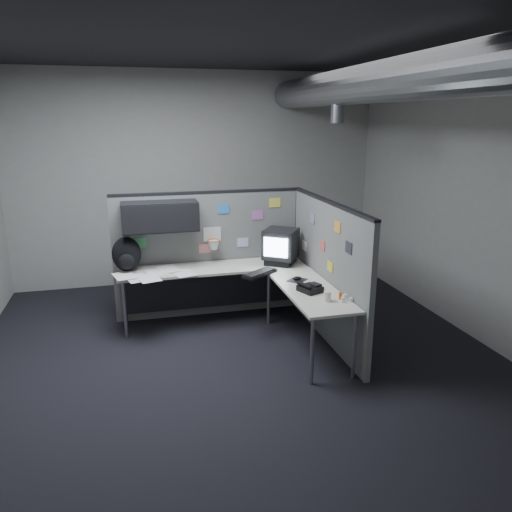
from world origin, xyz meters
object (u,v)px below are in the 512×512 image
object	(u,v)px
desk	(237,281)
phone	(310,288)
keyboard	(260,273)
monitor	(281,246)
backpack	(127,255)

from	to	relation	value
desk	phone	world-z (taller)	phone
keyboard	phone	bearing A→B (deg)	-54.18
monitor	phone	distance (m)	1.11
desk	backpack	size ratio (longest dim) A/B	5.52
desk	phone	bearing A→B (deg)	-55.26
desk	keyboard	distance (m)	0.32
phone	backpack	world-z (taller)	backpack
monitor	backpack	size ratio (longest dim) A/B	1.28
desk	monitor	world-z (taller)	monitor
desk	phone	distance (m)	1.07
keyboard	backpack	bearing A→B (deg)	168.54
keyboard	monitor	bearing A→B (deg)	54.60
keyboard	backpack	distance (m)	1.61
phone	backpack	bearing A→B (deg)	134.83
desk	monitor	xyz separation A→B (m)	(0.61, 0.23, 0.34)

